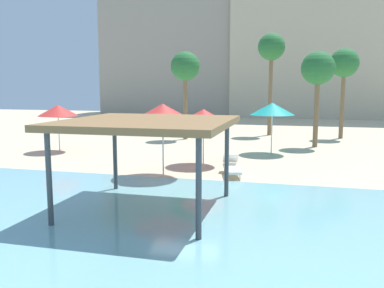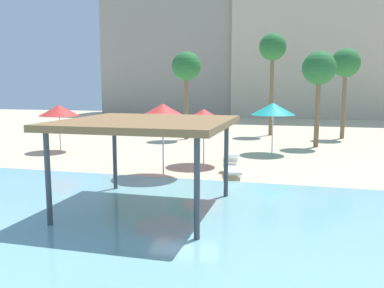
{
  "view_description": "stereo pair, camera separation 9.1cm",
  "coord_description": "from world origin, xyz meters",
  "views": [
    {
      "loc": [
        3.78,
        -13.03,
        3.51
      ],
      "look_at": [
        -0.06,
        2.0,
        1.3
      ],
      "focal_mm": 38.13,
      "sensor_mm": 36.0,
      "label": 1
    },
    {
      "loc": [
        3.87,
        -13.01,
        3.51
      ],
      "look_at": [
        -0.06,
        2.0,
        1.3
      ],
      "focal_mm": 38.13,
      "sensor_mm": 36.0,
      "label": 2
    }
  ],
  "objects": [
    {
      "name": "palm_tree_1",
      "position": [
        6.77,
        16.02,
        4.9
      ],
      "size": [
        1.9,
        1.9,
        5.99
      ],
      "color": "brown",
      "rests_on": "ground"
    },
    {
      "name": "shade_pavilion",
      "position": [
        -0.18,
        -2.45,
        2.44
      ],
      "size": [
        4.51,
        4.51,
        2.59
      ],
      "color": "#42474C",
      "rests_on": "ground"
    },
    {
      "name": "palm_tree_3",
      "position": [
        1.96,
        16.67,
        6.04
      ],
      "size": [
        1.9,
        1.9,
        7.2
      ],
      "color": "brown",
      "rests_on": "ground"
    },
    {
      "name": "beach_umbrella_teal_4",
      "position": [
        2.6,
        8.42,
        2.35
      ],
      "size": [
        2.27,
        2.27,
        2.66
      ],
      "color": "silver",
      "rests_on": "ground"
    },
    {
      "name": "beach_umbrella_red_0",
      "position": [
        -0.18,
        4.53,
        2.21
      ],
      "size": [
        2.16,
        2.16,
        2.51
      ],
      "color": "silver",
      "rests_on": "ground"
    },
    {
      "name": "palm_tree_2",
      "position": [
        -3.32,
        13.0,
        4.68
      ],
      "size": [
        1.9,
        1.9,
        5.75
      ],
      "color": "brown",
      "rests_on": "ground"
    },
    {
      "name": "hotel_block_0",
      "position": [
        -7.79,
        37.94,
        7.5
      ],
      "size": [
        23.99,
        9.45,
        14.99
      ],
      "primitive_type": "cube",
      "color": "#9E9384",
      "rests_on": "ground"
    },
    {
      "name": "palm_tree_0",
      "position": [
        4.91,
        11.48,
        4.41
      ],
      "size": [
        1.9,
        1.9,
        5.48
      ],
      "color": "brown",
      "rests_on": "ground"
    },
    {
      "name": "beach_umbrella_red_2",
      "position": [
        -1.17,
        1.82,
        2.5
      ],
      "size": [
        2.48,
        2.48,
        2.85
      ],
      "color": "silver",
      "rests_on": "ground"
    },
    {
      "name": "hotel_block_1",
      "position": [
        7.34,
        37.42,
        10.94
      ],
      "size": [
        21.75,
        9.76,
        21.87
      ],
      "primitive_type": "cube",
      "color": "beige",
      "rests_on": "ground"
    },
    {
      "name": "beach_umbrella_red_3",
      "position": [
        -8.58,
        6.34,
        2.22
      ],
      "size": [
        2.12,
        2.12,
        2.51
      ],
      "color": "silver",
      "rests_on": "ground"
    },
    {
      "name": "lounge_chair_1",
      "position": [
        1.37,
        2.82,
        0.33
      ],
      "size": [
        1.04,
        1.98,
        0.74
      ],
      "rotation": [
        0.0,
        0.0,
        -1.33
      ],
      "color": "white",
      "rests_on": "ground"
    },
    {
      "name": "ground_plane",
      "position": [
        0.0,
        0.0,
        0.0
      ],
      "size": [
        80.0,
        80.0,
        0.0
      ],
      "primitive_type": "plane",
      "color": "beige"
    },
    {
      "name": "lagoon_water",
      "position": [
        0.0,
        -5.25,
        0.02
      ],
      "size": [
        44.0,
        13.5,
        0.04
      ],
      "primitive_type": "cube",
      "color": "#7AB7C1",
      "rests_on": "ground"
    }
  ]
}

